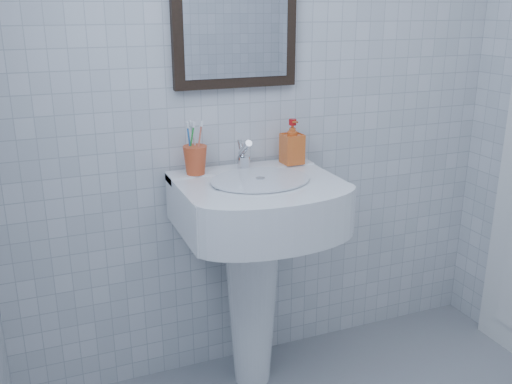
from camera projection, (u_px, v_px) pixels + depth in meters
name	position (u px, v px, depth m)	size (l,w,h in m)	color
wall_back	(266.00, 83.00, 2.32)	(2.20, 0.02, 2.50)	silver
washbasin	(254.00, 248.00, 2.28)	(0.61, 0.44, 0.93)	white
faucet	(244.00, 157.00, 2.26)	(0.05, 0.11, 0.13)	silver
toothbrush_cup	(195.00, 160.00, 2.20)	(0.09, 0.09, 0.11)	#CF4A24
soap_dispenser	(292.00, 142.00, 2.33)	(0.08, 0.08, 0.18)	red
wall_mirror	(235.00, 5.00, 2.16)	(0.50, 0.04, 0.62)	black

